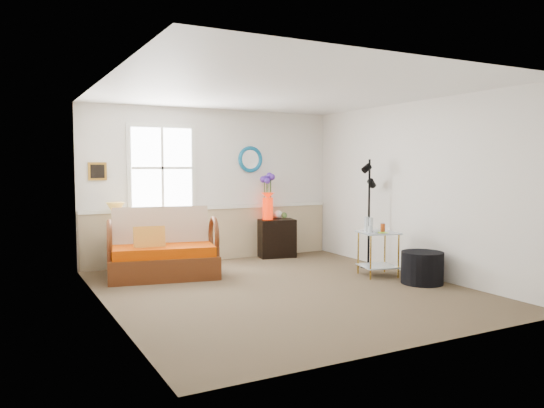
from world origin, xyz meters
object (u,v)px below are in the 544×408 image
side_table (378,254)px  ottoman (422,268)px  cabinet (277,238)px  lamp_stand (119,254)px  loveseat (163,243)px  floor_lamp (369,214)px

side_table → ottoman: bearing=-72.6°
cabinet → ottoman: bearing=-62.9°
lamp_stand → cabinet: size_ratio=0.84×
cabinet → loveseat: bearing=-149.7°
lamp_stand → cabinet: 2.79m
cabinet → side_table: cabinet is taller
lamp_stand → loveseat: bearing=-55.6°
lamp_stand → side_table: (3.34, -2.10, 0.05)m
lamp_stand → ottoman: 4.52m
floor_lamp → ottoman: bearing=-89.5°
floor_lamp → ottoman: 1.44m
loveseat → lamp_stand: 0.89m
lamp_stand → ottoman: bearing=-38.1°
ottoman → lamp_stand: bearing=141.9°
cabinet → floor_lamp: bearing=-49.6°
loveseat → floor_lamp: size_ratio=0.89×
loveseat → cabinet: size_ratio=2.29×
lamp_stand → side_table: 3.94m
lamp_stand → cabinet: bearing=1.1°
loveseat → side_table: size_ratio=2.36×
side_table → ottoman: size_ratio=1.14×
cabinet → side_table: size_ratio=1.03×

